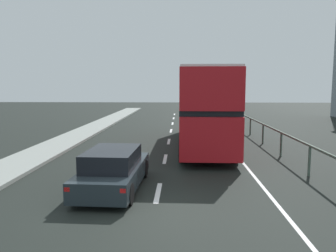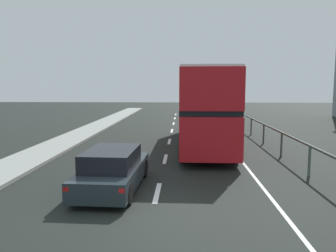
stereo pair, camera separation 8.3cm
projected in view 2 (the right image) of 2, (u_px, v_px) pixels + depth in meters
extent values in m
cube|color=black|center=(153.00, 213.00, 8.90)|extent=(75.12, 120.00, 0.10)
cube|color=silver|center=(157.00, 192.00, 10.47)|extent=(0.16, 2.00, 0.01)
cube|color=silver|center=(165.00, 159.00, 15.30)|extent=(0.16, 2.00, 0.01)
cube|color=silver|center=(169.00, 141.00, 20.12)|extent=(0.16, 2.00, 0.01)
cube|color=silver|center=(172.00, 131.00, 24.94)|extent=(0.16, 2.00, 0.01)
cube|color=silver|center=(174.00, 123.00, 29.77)|extent=(0.16, 2.00, 0.01)
cube|color=silver|center=(175.00, 118.00, 34.59)|extent=(0.16, 2.00, 0.01)
cube|color=silver|center=(176.00, 114.00, 39.41)|extent=(0.16, 2.00, 0.01)
cube|color=silver|center=(232.00, 149.00, 17.67)|extent=(0.12, 46.00, 0.01)
cube|color=#435448|center=(272.00, 128.00, 17.44)|extent=(0.08, 42.00, 0.08)
cylinder|color=#435448|center=(309.00, 161.00, 12.30)|extent=(0.10, 0.10, 1.15)
cylinder|color=#435448|center=(281.00, 145.00, 15.78)|extent=(0.10, 0.10, 1.15)
cylinder|color=#435448|center=(264.00, 134.00, 19.25)|extent=(0.10, 0.10, 1.15)
cylinder|color=#435448|center=(251.00, 127.00, 22.72)|extent=(0.10, 0.10, 1.15)
cylinder|color=#435448|center=(242.00, 121.00, 26.19)|extent=(0.10, 0.10, 1.15)
cylinder|color=#435448|center=(235.00, 117.00, 29.66)|extent=(0.10, 0.10, 1.15)
cylinder|color=#435448|center=(230.00, 114.00, 33.13)|extent=(0.10, 0.10, 1.15)
cylinder|color=#435448|center=(225.00, 111.00, 36.60)|extent=(0.10, 0.10, 1.15)
cube|color=#AC141A|center=(204.00, 124.00, 18.57)|extent=(2.66, 11.49, 1.81)
cube|color=black|center=(204.00, 106.00, 18.44)|extent=(2.68, 11.03, 0.24)
cube|color=#AC141A|center=(204.00, 88.00, 18.32)|extent=(2.66, 11.49, 1.72)
cube|color=silver|center=(204.00, 72.00, 18.21)|extent=(2.61, 11.26, 0.10)
cube|color=black|center=(199.00, 114.00, 24.21)|extent=(2.29, 0.06, 1.27)
cube|color=yellow|center=(200.00, 82.00, 23.93)|extent=(1.52, 0.06, 0.28)
cylinder|color=black|center=(183.00, 127.00, 23.01)|extent=(0.29, 1.00, 1.00)
cylinder|color=black|center=(217.00, 128.00, 22.88)|extent=(0.29, 1.00, 1.00)
cylinder|color=black|center=(182.00, 151.00, 14.63)|extent=(0.29, 1.00, 1.00)
cylinder|color=black|center=(235.00, 152.00, 14.50)|extent=(0.29, 1.00, 1.00)
cube|color=#20292E|center=(114.00, 174.00, 10.84)|extent=(1.89, 4.37, 0.61)
cube|color=black|center=(112.00, 158.00, 10.56)|extent=(1.60, 2.43, 0.57)
cube|color=red|center=(66.00, 189.00, 8.78)|extent=(0.16, 0.07, 0.12)
cube|color=red|center=(122.00, 191.00, 8.66)|extent=(0.16, 0.07, 0.12)
cylinder|color=black|center=(103.00, 168.00, 12.37)|extent=(0.22, 0.65, 0.64)
cylinder|color=black|center=(144.00, 168.00, 12.24)|extent=(0.22, 0.65, 0.64)
cylinder|color=black|center=(75.00, 192.00, 9.49)|extent=(0.22, 0.65, 0.64)
cylinder|color=black|center=(128.00, 194.00, 9.36)|extent=(0.22, 0.65, 0.64)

